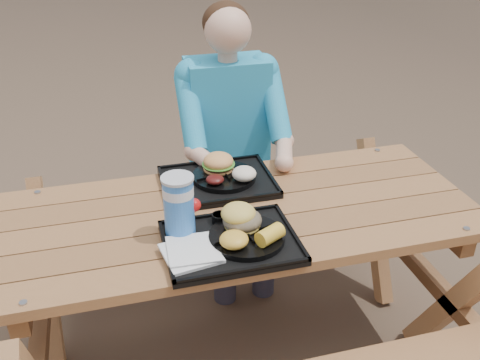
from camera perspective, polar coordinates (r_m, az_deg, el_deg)
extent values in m
plane|color=#999999|center=(2.51, 0.00, -17.90)|extent=(60.00, 60.00, 0.00)
cube|color=black|center=(1.83, -0.99, -6.78)|extent=(0.45, 0.35, 0.02)
cube|color=black|center=(2.19, -2.40, -0.29)|extent=(0.45, 0.35, 0.02)
cylinder|color=black|center=(1.83, 0.72, -6.10)|extent=(0.26, 0.26, 0.02)
cylinder|color=black|center=(2.20, -1.71, 0.39)|extent=(0.26, 0.26, 0.02)
cube|color=white|center=(1.76, -5.26, -7.68)|extent=(0.20, 0.20, 0.02)
cylinder|color=blue|center=(1.82, -6.53, -2.89)|extent=(0.10, 0.10, 0.21)
cylinder|color=black|center=(1.91, -2.21, -4.09)|extent=(0.05, 0.05, 0.03)
cylinder|color=yellow|center=(1.93, 0.16, -3.90)|extent=(0.04, 0.04, 0.03)
ellipsoid|color=gold|center=(1.75, -0.64, -6.38)|extent=(0.10, 0.10, 0.05)
cube|color=black|center=(2.17, -7.05, -0.41)|extent=(0.06, 0.15, 0.01)
ellipsoid|color=#4C110F|center=(2.12, -2.69, 0.05)|extent=(0.07, 0.07, 0.03)
ellipsoid|color=white|center=(2.14, 0.44, 0.69)|extent=(0.10, 0.10, 0.05)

